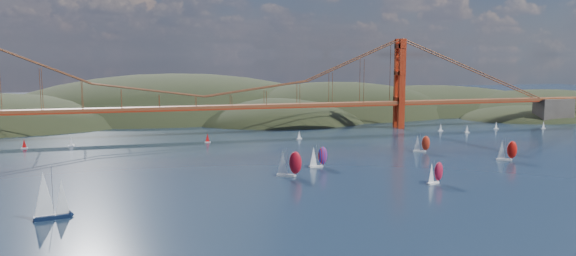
# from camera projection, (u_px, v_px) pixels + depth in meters

# --- Properties ---
(ground) EXTENTS (1200.00, 1200.00, 0.00)m
(ground) POSITION_uv_depth(u_px,v_px,m) (288.00, 230.00, 146.16)
(ground) COLOR black
(ground) RESTS_ON ground
(headlands) EXTENTS (725.00, 225.00, 96.00)m
(headlands) POSITION_uv_depth(u_px,v_px,m) (250.00, 131.00, 425.79)
(headlands) COLOR black
(headlands) RESTS_ON ground
(bridge) EXTENTS (552.00, 12.00, 55.00)m
(bridge) POSITION_uv_depth(u_px,v_px,m) (201.00, 78.00, 313.83)
(bridge) COLOR brown
(bridge) RESTS_ON ground
(sloop_navy) EXTENTS (10.05, 6.49, 14.98)m
(sloop_navy) POSITION_uv_depth(u_px,v_px,m) (49.00, 196.00, 154.95)
(sloop_navy) COLOR black
(sloop_navy) RESTS_ON ground
(racer_0) EXTENTS (9.67, 7.03, 10.87)m
(racer_0) POSITION_uv_depth(u_px,v_px,m) (289.00, 163.00, 209.81)
(racer_0) COLOR silver
(racer_0) RESTS_ON ground
(racer_1) EXTENTS (7.75, 5.16, 8.67)m
(racer_1) POSITION_uv_depth(u_px,v_px,m) (435.00, 172.00, 197.94)
(racer_1) COLOR white
(racer_1) RESTS_ON ground
(racer_2) EXTENTS (8.62, 5.61, 9.64)m
(racer_2) POSITION_uv_depth(u_px,v_px,m) (507.00, 150.00, 241.60)
(racer_2) COLOR silver
(racer_2) RESTS_ON ground
(racer_3) EXTENTS (7.82, 5.12, 8.74)m
(racer_3) POSITION_uv_depth(u_px,v_px,m) (421.00, 143.00, 262.55)
(racer_3) COLOR white
(racer_3) RESTS_ON ground
(racer_rwb) EXTENTS (8.35, 4.17, 9.39)m
(racer_rwb) POSITION_uv_depth(u_px,v_px,m) (318.00, 156.00, 227.07)
(racer_rwb) COLOR silver
(racer_rwb) RESTS_ON ground
(distant_boat_2) EXTENTS (3.00, 2.00, 4.70)m
(distant_boat_2) POSITION_uv_depth(u_px,v_px,m) (24.00, 144.00, 272.58)
(distant_boat_2) COLOR silver
(distant_boat_2) RESTS_ON ground
(distant_boat_3) EXTENTS (3.00, 2.00, 4.70)m
(distant_boat_3) POSITION_uv_depth(u_px,v_px,m) (71.00, 141.00, 279.69)
(distant_boat_3) COLOR silver
(distant_boat_3) RESTS_ON ground
(distant_boat_4) EXTENTS (3.00, 2.00, 4.70)m
(distant_boat_4) POSITION_uv_depth(u_px,v_px,m) (441.00, 127.00, 333.73)
(distant_boat_4) COLOR silver
(distant_boat_4) RESTS_ON ground
(distant_boat_5) EXTENTS (3.00, 2.00, 4.70)m
(distant_boat_5) POSITION_uv_depth(u_px,v_px,m) (467.00, 129.00, 327.31)
(distant_boat_5) COLOR silver
(distant_boat_5) RESTS_ON ground
(distant_boat_6) EXTENTS (3.00, 2.00, 4.70)m
(distant_boat_6) POSITION_uv_depth(u_px,v_px,m) (496.00, 125.00, 344.45)
(distant_boat_6) COLOR silver
(distant_boat_6) RESTS_ON ground
(distant_boat_7) EXTENTS (3.00, 2.00, 4.70)m
(distant_boat_7) POSITION_uv_depth(u_px,v_px,m) (543.00, 125.00, 345.76)
(distant_boat_7) COLOR silver
(distant_boat_7) RESTS_ON ground
(distant_boat_8) EXTENTS (3.00, 2.00, 4.70)m
(distant_boat_8) POSITION_uv_depth(u_px,v_px,m) (299.00, 135.00, 302.84)
(distant_boat_8) COLOR silver
(distant_boat_8) RESTS_ON ground
(distant_boat_9) EXTENTS (3.00, 2.00, 4.70)m
(distant_boat_9) POSITION_uv_depth(u_px,v_px,m) (207.00, 138.00, 291.16)
(distant_boat_9) COLOR silver
(distant_boat_9) RESTS_ON ground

